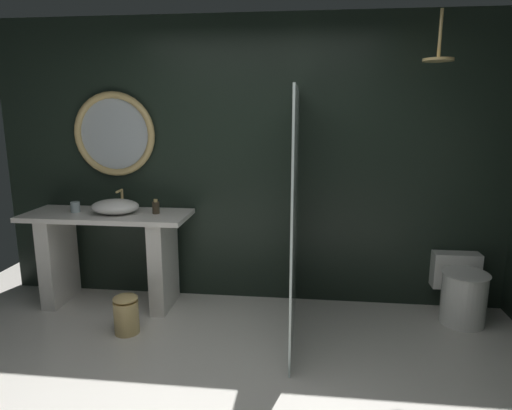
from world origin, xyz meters
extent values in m
cube|color=black|center=(0.00, 1.90, 1.30)|extent=(4.80, 0.10, 2.60)
cube|color=silver|center=(-1.28, 1.55, 0.85)|extent=(1.48, 0.56, 0.04)
cube|color=silver|center=(-1.78, 1.55, 0.41)|extent=(0.13, 0.48, 0.83)
cube|color=silver|center=(-0.77, 1.55, 0.41)|extent=(0.13, 0.48, 0.83)
ellipsoid|color=white|center=(-1.19, 1.54, 0.93)|extent=(0.43, 0.35, 0.13)
cylinder|color=tan|center=(-1.19, 1.70, 0.97)|extent=(0.02, 0.02, 0.20)
cylinder|color=tan|center=(-1.19, 1.64, 1.06)|extent=(0.02, 0.11, 0.02)
cylinder|color=silver|center=(-1.57, 1.55, 0.92)|extent=(0.08, 0.08, 0.10)
cylinder|color=#3D3323|center=(-0.83, 1.58, 0.92)|extent=(0.06, 0.06, 0.11)
cylinder|color=tan|center=(-0.83, 1.58, 0.99)|extent=(0.04, 0.04, 0.02)
torus|color=tan|center=(-1.28, 1.81, 1.56)|extent=(0.78, 0.06, 0.78)
cylinder|color=#B2BCC1|center=(-1.28, 1.82, 1.56)|extent=(0.68, 0.01, 0.68)
cube|color=silver|center=(0.42, 1.19, 0.97)|extent=(0.02, 1.31, 1.94)
cylinder|color=tan|center=(1.45, 1.39, 2.33)|extent=(0.02, 0.02, 0.35)
cylinder|color=tan|center=(1.45, 1.39, 2.14)|extent=(0.22, 0.22, 0.02)
cylinder|color=white|center=(1.85, 1.51, 0.22)|extent=(0.36, 0.36, 0.44)
ellipsoid|color=white|center=(1.85, 1.51, 0.45)|extent=(0.38, 0.42, 0.02)
cube|color=white|center=(1.85, 1.79, 0.38)|extent=(0.40, 0.18, 0.32)
cylinder|color=tan|center=(-0.92, 1.02, 0.14)|extent=(0.20, 0.20, 0.27)
ellipsoid|color=tan|center=(-0.92, 1.02, 0.30)|extent=(0.20, 0.20, 0.06)
camera|label=1|loc=(0.52, -2.19, 1.78)|focal=31.39mm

